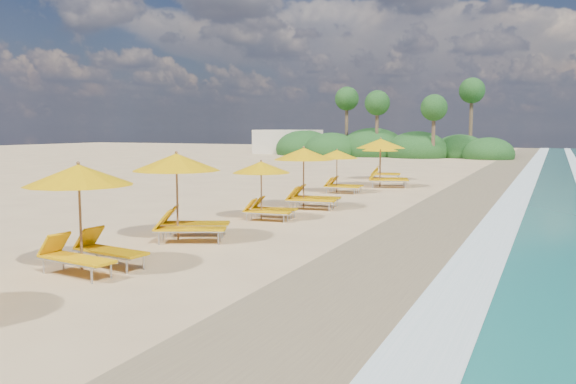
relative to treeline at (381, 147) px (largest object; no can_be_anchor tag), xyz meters
The scene contains 12 objects.
ground 46.60m from the treeline, 77.68° to the right, with size 160.00×160.00×0.00m, color tan.
wet_sand 47.61m from the treeline, 72.97° to the right, with size 4.00×160.00×0.01m, color #8F7E55.
surf_foam 48.47m from the treeline, 69.92° to the right, with size 4.00×160.00×0.01m.
station_3 52.00m from the treeline, 81.28° to the right, with size 2.73×2.58×2.35m.
station_4 48.28m from the treeline, 80.70° to the right, with size 3.19×3.17×2.43m.
station_5 44.27m from the treeline, 79.33° to the right, with size 2.32×2.19×1.99m.
station_6 41.25m from the treeline, 78.21° to the right, with size 2.76×2.62×2.36m.
station_7 35.69m from the treeline, 77.47° to the right, with size 2.31×2.15×2.07m.
station_8 32.53m from the treeline, 74.13° to the right, with size 3.21×3.12×2.56m.
station_9 28.22m from the treeline, 74.22° to the right, with size 2.64×2.53×2.17m.
treeline is the anchor object (origin of this frame).
beach_building 12.32m from the treeline, 168.35° to the left, with size 7.00×5.00×2.80m, color beige.
Camera 1 is at (7.01, -15.29, 3.05)m, focal length 36.48 mm.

